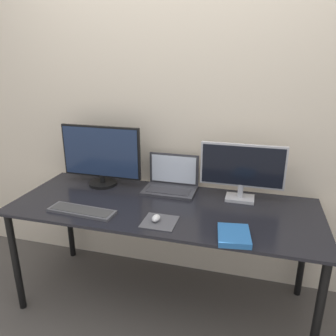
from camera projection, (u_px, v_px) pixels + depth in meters
The scene contains 9 objects.
wall_back at pixel (181, 109), 2.24m from camera, with size 7.00×0.05×2.50m.
desk at pixel (163, 216), 2.05m from camera, with size 1.89×0.73×0.72m.
monitor_left at pixel (101, 156), 2.28m from camera, with size 0.58×0.20×0.43m.
monitor_right at pixel (242, 169), 2.04m from camera, with size 0.52×0.13×0.37m.
laptop at pixel (171, 182), 2.25m from camera, with size 0.35×0.23×0.24m.
keyboard at pixel (82, 211), 1.93m from camera, with size 0.42×0.15×0.02m.
mousepad at pixel (160, 222), 1.82m from camera, with size 0.19×0.18×0.00m.
mouse at pixel (156, 218), 1.82m from camera, with size 0.04×0.07×0.03m.
book at pixel (234, 235), 1.66m from camera, with size 0.19×0.23×0.03m.
Camera 1 is at (0.52, -1.40, 1.59)m, focal length 35.00 mm.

